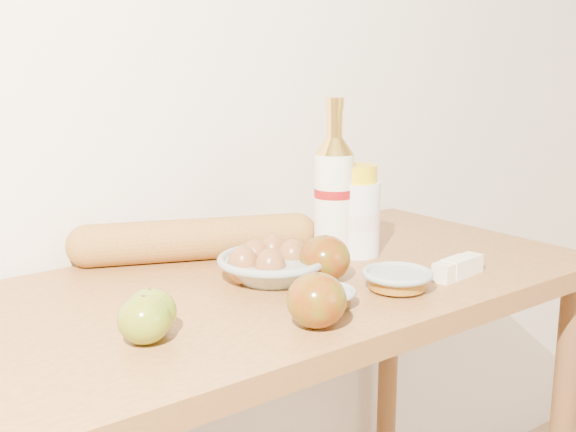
# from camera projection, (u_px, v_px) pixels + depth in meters

# --- Properties ---
(back_wall) EXTENTS (3.50, 0.02, 2.60)m
(back_wall) POSITION_uv_depth(u_px,v_px,m) (178.00, 49.00, 1.45)
(back_wall) COLOR white
(back_wall) RESTS_ON ground
(table) EXTENTS (1.20, 0.60, 0.90)m
(table) POSITION_uv_depth(u_px,v_px,m) (278.00, 344.00, 1.31)
(table) COLOR #AE7438
(table) RESTS_ON ground
(bourbon_bottle) EXTENTS (0.09, 0.09, 0.31)m
(bourbon_bottle) POSITION_uv_depth(u_px,v_px,m) (334.00, 194.00, 1.39)
(bourbon_bottle) COLOR white
(bourbon_bottle) RESTS_ON table
(cream_bottle) EXTENTS (0.10, 0.10, 0.18)m
(cream_bottle) POSITION_uv_depth(u_px,v_px,m) (357.00, 214.00, 1.42)
(cream_bottle) COLOR white
(cream_bottle) RESTS_ON table
(egg_bowl) EXTENTS (0.25, 0.25, 0.07)m
(egg_bowl) POSITION_uv_depth(u_px,v_px,m) (270.00, 265.00, 1.27)
(egg_bowl) COLOR #909D98
(egg_bowl) RESTS_ON table
(baguette) EXTENTS (0.48, 0.27, 0.08)m
(baguette) POSITION_uv_depth(u_px,v_px,m) (196.00, 239.00, 1.39)
(baguette) COLOR #BD8539
(baguette) RESTS_ON table
(apple_yellowgreen) EXTENTS (0.08, 0.08, 0.07)m
(apple_yellowgreen) POSITION_uv_depth(u_px,v_px,m) (151.00, 312.00, 1.02)
(apple_yellowgreen) COLOR olive
(apple_yellowgreen) RESTS_ON table
(apple_redgreen_front) EXTENTS (0.09, 0.09, 0.08)m
(apple_redgreen_front) POSITION_uv_depth(u_px,v_px,m) (317.00, 300.00, 1.05)
(apple_redgreen_front) COLOR #900E07
(apple_redgreen_front) RESTS_ON table
(apple_redgreen_right) EXTENTS (0.09, 0.09, 0.08)m
(apple_redgreen_right) POSITION_uv_depth(u_px,v_px,m) (325.00, 259.00, 1.26)
(apple_redgreen_right) COLOR maroon
(apple_redgreen_right) RESTS_ON table
(sugar_bowl) EXTENTS (0.13, 0.13, 0.03)m
(sugar_bowl) POSITION_uv_depth(u_px,v_px,m) (326.00, 297.00, 1.14)
(sugar_bowl) COLOR gray
(sugar_bowl) RESTS_ON table
(syrup_bowl) EXTENTS (0.15, 0.15, 0.03)m
(syrup_bowl) POSITION_uv_depth(u_px,v_px,m) (397.00, 280.00, 1.22)
(syrup_bowl) COLOR #94A29D
(syrup_bowl) RESTS_ON table
(butter_stick) EXTENTS (0.12, 0.05, 0.04)m
(butter_stick) POSITION_uv_depth(u_px,v_px,m) (458.00, 268.00, 1.29)
(butter_stick) COLOR #F0EDBA
(butter_stick) RESTS_ON table
(apple_extra) EXTENTS (0.08, 0.08, 0.07)m
(apple_extra) POSITION_uv_depth(u_px,v_px,m) (144.00, 320.00, 0.99)
(apple_extra) COLOR olive
(apple_extra) RESTS_ON table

